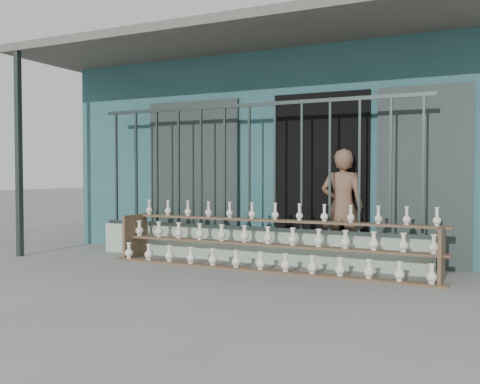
% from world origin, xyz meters
% --- Properties ---
extents(ground, '(60.00, 60.00, 0.00)m').
position_xyz_m(ground, '(0.00, 0.00, 0.00)').
color(ground, slate).
extents(workshop_building, '(7.40, 6.60, 3.21)m').
position_xyz_m(workshop_building, '(0.00, 4.23, 1.62)').
color(workshop_building, '#295457').
rests_on(workshop_building, ground).
extents(parapet_wall, '(5.00, 0.20, 0.45)m').
position_xyz_m(parapet_wall, '(0.00, 1.30, 0.23)').
color(parapet_wall, '#A0B99E').
rests_on(parapet_wall, ground).
extents(security_fence, '(5.00, 0.04, 1.80)m').
position_xyz_m(security_fence, '(-0.00, 1.30, 1.35)').
color(security_fence, '#283330').
rests_on(security_fence, parapet_wall).
extents(shelf_rack, '(4.50, 0.68, 0.85)m').
position_xyz_m(shelf_rack, '(0.46, 0.88, 0.36)').
color(shelf_rack, brown).
rests_on(shelf_rack, ground).
extents(elderly_woman, '(0.63, 0.47, 1.59)m').
position_xyz_m(elderly_woman, '(1.26, 1.62, 0.79)').
color(elderly_woman, brown).
rests_on(elderly_woman, ground).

